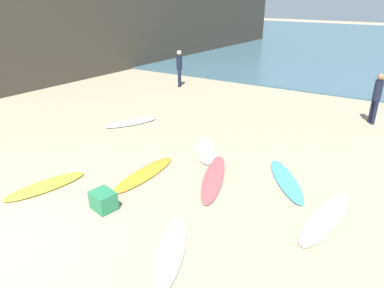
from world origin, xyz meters
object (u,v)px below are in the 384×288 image
object	(u,v)px
surfboard_2	(214,178)
beach_cooler	(103,200)
surfboard_6	(286,180)
surfboard_3	(326,218)
surfboard_1	(46,186)
surfboard_7	(206,150)
surfboard_0	(144,174)
beachgoer_mid	(377,96)
beachgoer_near	(179,67)
surfboard_4	(131,122)
surfboard_5	(171,250)

from	to	relation	value
surfboard_2	beach_cooler	bearing A→B (deg)	-141.22
surfboard_6	beach_cooler	size ratio (longest dim) A/B	4.24
surfboard_3	surfboard_6	size ratio (longest dim) A/B	1.07
surfboard_1	surfboard_7	bearing A→B (deg)	-105.70
surfboard_2	surfboard_6	xyz separation A→B (m)	(1.66, 0.84, -0.00)
surfboard_0	beachgoer_mid	xyz separation A→B (m)	(4.76, 7.40, 1.00)
surfboard_0	beachgoer_mid	bearing A→B (deg)	-120.84
surfboard_3	beach_cooler	size ratio (longest dim) A/B	4.54
surfboard_3	surfboard_6	bearing A→B (deg)	146.06
surfboard_0	surfboard_7	world-z (taller)	surfboard_7
surfboard_7	beach_cooler	world-z (taller)	beach_cooler
surfboard_6	beachgoer_mid	size ratio (longest dim) A/B	1.23
beachgoer_mid	beachgoer_near	bearing A→B (deg)	-129.99
surfboard_4	surfboard_5	size ratio (longest dim) A/B	0.96
beach_cooler	surfboard_2	bearing A→B (deg)	58.27
beachgoer_mid	surfboard_6	bearing A→B (deg)	-48.08
surfboard_2	beach_cooler	size ratio (longest dim) A/B	4.80
surfboard_2	beachgoer_mid	xyz separation A→B (m)	(3.09, 6.65, 1.00)
surfboard_3	beach_cooler	world-z (taller)	beach_cooler
surfboard_2	surfboard_4	size ratio (longest dim) A/B	1.31
surfboard_3	surfboard_7	xyz separation A→B (m)	(-3.86, 1.69, 0.01)
surfboard_3	surfboard_5	size ratio (longest dim) A/B	1.19
surfboard_3	surfboard_7	bearing A→B (deg)	165.88
surfboard_3	surfboard_4	distance (m)	7.74
surfboard_3	surfboard_4	world-z (taller)	surfboard_4
surfboard_0	surfboard_5	bearing A→B (deg)	139.20
surfboard_4	surfboard_7	distance (m)	3.57
beachgoer_near	beach_cooler	xyz separation A→B (m)	(4.36, -9.97, -0.80)
surfboard_4	surfboard_0	bearing A→B (deg)	-16.52
surfboard_3	surfboard_7	distance (m)	4.21
surfboard_1	surfboard_2	distance (m)	4.22
surfboard_3	beachgoer_mid	distance (m)	7.02
surfboard_1	surfboard_6	bearing A→B (deg)	-130.58
surfboard_6	surfboard_5	bearing A→B (deg)	39.87
surfboard_2	beachgoer_near	size ratio (longest dim) A/B	1.42
surfboard_1	surfboard_7	size ratio (longest dim) A/B	1.03
surfboard_3	surfboard_4	bearing A→B (deg)	171.50
surfboard_4	surfboard_7	bearing A→B (deg)	17.38
surfboard_1	surfboard_6	world-z (taller)	surfboard_1
surfboard_7	surfboard_4	bearing A→B (deg)	-43.36
surfboard_7	beachgoer_mid	xyz separation A→B (m)	(4.08, 5.26, 1.00)
surfboard_6	beachgoer_mid	distance (m)	6.07
surfboard_0	beach_cooler	world-z (taller)	beach_cooler
surfboard_4	surfboard_6	bearing A→B (deg)	17.24
surfboard_2	surfboard_7	distance (m)	1.71
surfboard_2	beachgoer_mid	bearing A→B (deg)	45.61
surfboard_4	beachgoer_near	distance (m)	5.70
surfboard_1	surfboard_2	world-z (taller)	surfboard_1
surfboard_3	beachgoer_near	distance (m)	11.77
surfboard_5	surfboard_0	bearing A→B (deg)	113.39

